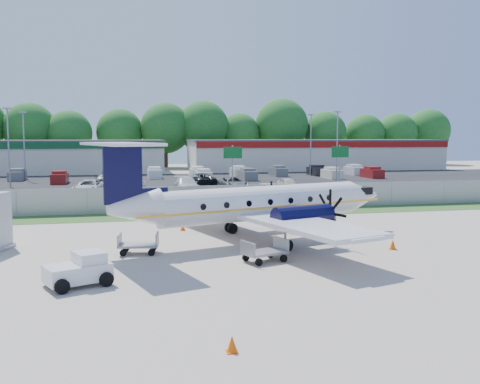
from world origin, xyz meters
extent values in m
plane|color=#B1A496|center=(0.00, 0.00, 0.00)|extent=(170.00, 170.00, 0.00)
cube|color=#2D561E|center=(0.00, 12.00, 0.01)|extent=(170.00, 4.00, 0.02)
cube|color=black|center=(0.00, 19.00, 0.01)|extent=(170.00, 8.00, 0.02)
cube|color=black|center=(0.00, 40.00, 0.01)|extent=(170.00, 32.00, 0.02)
cube|color=gray|center=(0.00, 14.00, 1.00)|extent=(120.00, 0.02, 1.90)
cube|color=gray|center=(0.00, 14.00, 1.98)|extent=(120.00, 0.06, 0.06)
cube|color=gray|center=(0.00, 14.00, 0.05)|extent=(120.00, 0.06, 0.06)
cube|color=silver|center=(-24.00, 62.00, 2.50)|extent=(46.00, 12.00, 5.00)
cube|color=#474749|center=(-24.00, 62.00, 5.12)|extent=(46.40, 12.40, 0.24)
cube|color=#0F4723|center=(-24.00, 55.90, 4.50)|extent=(46.00, 0.20, 1.00)
cube|color=silver|center=(26.00, 62.00, 2.50)|extent=(44.00, 12.00, 5.00)
cube|color=#474749|center=(26.00, 62.00, 5.12)|extent=(44.40, 12.40, 0.24)
cube|color=maroon|center=(26.00, 55.90, 4.50)|extent=(44.00, 0.20, 1.00)
cylinder|color=gray|center=(-8.00, 23.00, 2.50)|extent=(0.14, 0.14, 5.00)
cube|color=#0C5923|center=(-8.00, 22.85, 4.30)|extent=(1.80, 0.08, 1.10)
cylinder|color=gray|center=(3.00, 23.00, 2.50)|extent=(0.14, 0.14, 5.00)
cube|color=#0C5923|center=(3.00, 22.85, 4.30)|extent=(1.80, 0.08, 1.10)
cylinder|color=gray|center=(14.00, 23.00, 2.50)|extent=(0.14, 0.14, 5.00)
cube|color=#0C5923|center=(14.00, 22.85, 4.30)|extent=(1.80, 0.08, 1.10)
cylinder|color=gray|center=(-20.00, 38.00, 4.50)|extent=(0.18, 0.18, 9.00)
cube|color=gray|center=(-20.00, 38.00, 9.00)|extent=(0.90, 0.35, 0.18)
cylinder|color=gray|center=(20.00, 38.00, 4.50)|extent=(0.18, 0.18, 9.00)
cube|color=gray|center=(20.00, 38.00, 9.00)|extent=(0.90, 0.35, 0.18)
cylinder|color=gray|center=(-20.00, 48.00, 4.50)|extent=(0.18, 0.18, 9.00)
cube|color=gray|center=(-20.00, 48.00, 9.00)|extent=(0.90, 0.35, 0.18)
cylinder|color=gray|center=(20.00, 48.00, 4.50)|extent=(0.18, 0.18, 9.00)
cube|color=gray|center=(20.00, 48.00, 9.00)|extent=(0.90, 0.35, 0.18)
cylinder|color=silver|center=(0.35, 1.45, 2.15)|extent=(12.51, 5.51, 1.90)
cone|color=silver|center=(7.38, 3.62, 2.15)|extent=(2.66, 2.47, 1.90)
cone|color=silver|center=(-6.86, -0.78, 2.35)|extent=(3.05, 2.58, 1.90)
cube|color=black|center=(7.19, 3.56, 2.50)|extent=(1.24, 1.51, 0.45)
cube|color=silver|center=(-0.12, 1.30, 1.60)|extent=(8.26, 17.77, 0.22)
cylinder|color=black|center=(1.78, -1.15, 1.75)|extent=(3.57, 2.06, 1.10)
cylinder|color=black|center=(0.07, 4.40, 1.75)|extent=(3.57, 2.06, 1.10)
cube|color=black|center=(-7.34, -0.93, 4.05)|extent=(1.87, 0.73, 2.90)
cube|color=silver|center=(-7.44, -0.96, 5.50)|extent=(4.13, 6.63, 0.14)
cylinder|color=gray|center=(5.32, 2.98, 0.65)|extent=(0.12, 0.12, 1.30)
cylinder|color=black|center=(5.32, 2.98, 0.28)|extent=(0.59, 0.34, 0.56)
cylinder|color=black|center=(0.73, -1.47, 0.32)|extent=(0.73, 0.57, 0.64)
cylinder|color=black|center=(-0.98, 4.07, 0.32)|extent=(0.73, 0.57, 0.64)
cube|color=silver|center=(-9.17, -5.87, 0.53)|extent=(2.79, 2.29, 0.68)
cube|color=silver|center=(-8.73, -5.67, 1.06)|extent=(1.48, 1.58, 0.48)
cube|color=black|center=(-8.33, -5.50, 1.08)|extent=(0.59, 1.04, 0.39)
cylinder|color=black|center=(-9.66, -6.90, 0.29)|extent=(0.62, 0.43, 0.58)
cylinder|color=black|center=(-10.27, -5.52, 0.29)|extent=(0.62, 0.43, 0.58)
cylinder|color=black|center=(-8.07, -6.21, 0.29)|extent=(0.62, 0.43, 0.58)
cylinder|color=black|center=(-8.67, -4.83, 0.29)|extent=(0.62, 0.43, 0.58)
cube|color=gray|center=(-0.91, -3.54, 0.45)|extent=(2.29, 1.80, 0.12)
cube|color=gray|center=(-1.81, -3.86, 0.75)|extent=(0.48, 1.16, 0.60)
cube|color=gray|center=(-0.02, -3.22, 0.75)|extent=(0.48, 1.16, 0.60)
cylinder|color=black|center=(-1.39, -4.29, 0.18)|extent=(0.38, 0.23, 0.36)
cylinder|color=black|center=(-1.76, -3.25, 0.18)|extent=(0.38, 0.23, 0.36)
cylinder|color=black|center=(-0.07, -3.83, 0.18)|extent=(0.38, 0.23, 0.36)
cylinder|color=black|center=(-0.44, -2.79, 0.18)|extent=(0.38, 0.23, 0.36)
cube|color=gray|center=(-6.65, -0.52, 0.44)|extent=(2.12, 1.45, 0.12)
cube|color=gray|center=(-7.58, -0.39, 0.74)|extent=(0.25, 1.18, 0.59)
cube|color=gray|center=(-5.73, -0.66, 0.74)|extent=(0.25, 1.18, 0.59)
cylinder|color=black|center=(-7.41, -0.96, 0.18)|extent=(0.37, 0.17, 0.35)
cylinder|color=black|center=(-7.26, 0.11, 0.18)|extent=(0.37, 0.17, 0.35)
cylinder|color=black|center=(-6.05, -1.16, 0.18)|extent=(0.37, 0.17, 0.35)
cylinder|color=black|center=(-5.89, -0.09, 0.18)|extent=(0.37, 0.17, 0.35)
cone|color=#E85507|center=(6.32, -2.33, 0.26)|extent=(0.35, 0.35, 0.53)
cube|color=#E85507|center=(6.32, -2.33, 0.01)|extent=(0.37, 0.37, 0.03)
cone|color=#E85507|center=(-4.53, -13.56, 0.23)|extent=(0.31, 0.31, 0.47)
cube|color=#E85507|center=(-4.53, -13.56, 0.01)|extent=(0.33, 0.33, 0.03)
cone|color=#E85507|center=(-3.76, 5.59, 0.24)|extent=(0.32, 0.32, 0.47)
cube|color=#E85507|center=(-3.76, 5.59, 0.01)|extent=(0.33, 0.33, 0.03)
imported|color=black|center=(-13.43, 17.16, 0.00)|extent=(6.11, 2.97, 1.68)
imported|color=beige|center=(5.36, 20.03, 0.00)|extent=(6.07, 4.04, 1.55)
imported|color=silver|center=(-10.69, 28.23, 0.00)|extent=(3.49, 5.76, 1.49)
imported|color=silver|center=(-6.46, 28.17, 0.00)|extent=(3.46, 5.22, 1.65)
imported|color=silver|center=(-0.79, 28.88, 0.00)|extent=(2.34, 5.45, 1.56)
imported|color=#595B5E|center=(4.38, 29.25, 0.00)|extent=(2.80, 5.50, 1.49)
imported|color=beige|center=(10.24, 28.15, 0.00)|extent=(1.67, 4.00, 1.35)
imported|color=#595B5E|center=(-9.30, 35.04, 0.00)|extent=(2.49, 5.60, 1.60)
imported|color=black|center=(1.49, 34.60, 0.00)|extent=(3.65, 5.90, 1.52)
camera|label=1|loc=(-7.35, -27.34, 5.89)|focal=40.00mm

